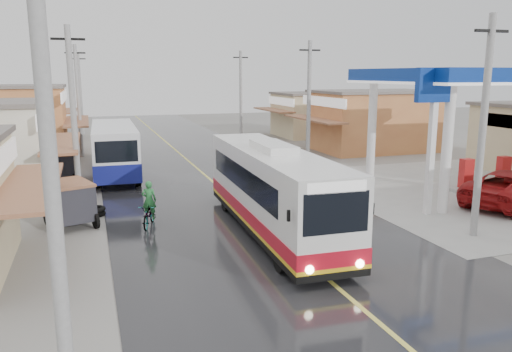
{
  "coord_description": "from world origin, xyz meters",
  "views": [
    {
      "loc": [
        -6.37,
        -14.32,
        5.95
      ],
      "look_at": [
        0.21,
        5.32,
        1.7
      ],
      "focal_mm": 35.0,
      "sensor_mm": 36.0,
      "label": 1
    }
  ],
  "objects_px": {
    "tricycle_far": "(60,165)",
    "coach_bus": "(272,190)",
    "second_bus": "(114,149)",
    "tricycle_near": "(70,201)",
    "cyclist": "(149,212)",
    "tyre_stack": "(96,211)"
  },
  "relations": [
    {
      "from": "tricycle_near",
      "to": "tyre_stack",
      "type": "distance_m",
      "value": 1.73
    },
    {
      "from": "second_bus",
      "to": "tricycle_far",
      "type": "relative_size",
      "value": 4.22
    },
    {
      "from": "second_bus",
      "to": "tricycle_near",
      "type": "height_order",
      "value": "second_bus"
    },
    {
      "from": "tricycle_near",
      "to": "cyclist",
      "type": "bearing_deg",
      "value": -39.61
    },
    {
      "from": "cyclist",
      "to": "tricycle_near",
      "type": "height_order",
      "value": "cyclist"
    },
    {
      "from": "second_bus",
      "to": "tricycle_far",
      "type": "height_order",
      "value": "second_bus"
    },
    {
      "from": "tricycle_near",
      "to": "coach_bus",
      "type": "bearing_deg",
      "value": -42.72
    },
    {
      "from": "cyclist",
      "to": "tyre_stack",
      "type": "height_order",
      "value": "cyclist"
    },
    {
      "from": "cyclist",
      "to": "tricycle_far",
      "type": "relative_size",
      "value": 0.88
    },
    {
      "from": "tyre_stack",
      "to": "second_bus",
      "type": "bearing_deg",
      "value": 81.6
    },
    {
      "from": "coach_bus",
      "to": "second_bus",
      "type": "bearing_deg",
      "value": 113.0
    },
    {
      "from": "tyre_stack",
      "to": "tricycle_near",
      "type": "bearing_deg",
      "value": -129.09
    },
    {
      "from": "cyclist",
      "to": "second_bus",
      "type": "bearing_deg",
      "value": 112.44
    },
    {
      "from": "coach_bus",
      "to": "tricycle_far",
      "type": "height_order",
      "value": "coach_bus"
    },
    {
      "from": "tricycle_near",
      "to": "tricycle_far",
      "type": "xyz_separation_m",
      "value": [
        -0.79,
        9.11,
        -0.09
      ]
    },
    {
      "from": "tricycle_near",
      "to": "second_bus",
      "type": "bearing_deg",
      "value": 58.63
    },
    {
      "from": "tricycle_far",
      "to": "coach_bus",
      "type": "bearing_deg",
      "value": -65.17
    },
    {
      "from": "coach_bus",
      "to": "second_bus",
      "type": "xyz_separation_m",
      "value": [
        -5.08,
        13.05,
        -0.05
      ]
    },
    {
      "from": "cyclist",
      "to": "tricycle_far",
      "type": "bearing_deg",
      "value": 128.71
    },
    {
      "from": "tricycle_far",
      "to": "tyre_stack",
      "type": "height_order",
      "value": "tricycle_far"
    },
    {
      "from": "tricycle_near",
      "to": "tricycle_far",
      "type": "bearing_deg",
      "value": 76.44
    },
    {
      "from": "second_bus",
      "to": "tricycle_near",
      "type": "xyz_separation_m",
      "value": [
        -2.23,
        -9.77,
        -0.59
      ]
    }
  ]
}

